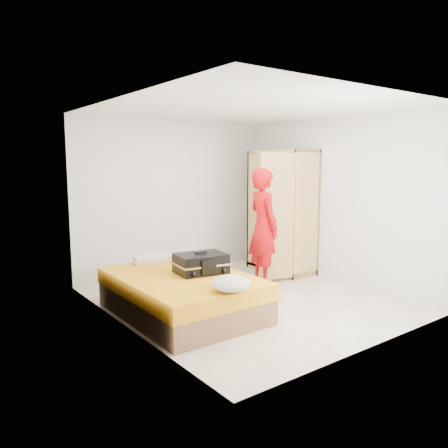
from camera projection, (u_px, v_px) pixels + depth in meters
room at (248, 207)px, 5.93m from camera, size 4.00×4.02×2.60m
bed at (182, 295)px, 5.47m from camera, size 1.42×2.02×0.50m
wardrobe at (281, 215)px, 7.51m from camera, size 1.16×1.20×2.10m
person at (263, 227)px, 6.77m from camera, size 0.57×0.74×1.81m
suitcase at (201, 263)px, 5.55m from camera, size 0.70×0.56×0.28m
round_cushion at (231, 284)px, 4.76m from camera, size 0.44×0.44×0.17m
pillow at (154, 259)px, 6.14m from camera, size 0.59×0.40×0.10m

